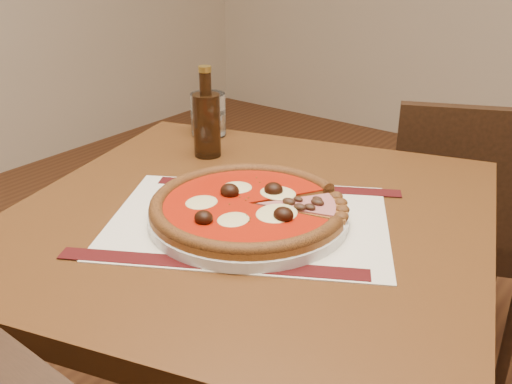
# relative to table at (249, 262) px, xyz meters

# --- Properties ---
(table) EXTENTS (0.99, 0.99, 0.75)m
(table) POSITION_rel_table_xyz_m (0.00, 0.00, 0.00)
(table) COLOR brown
(table) RESTS_ON ground
(chair_far) EXTENTS (0.51, 0.51, 0.82)m
(chair_far) POSITION_rel_table_xyz_m (0.15, 0.74, -0.18)
(chair_far) COLOR black
(chair_far) RESTS_ON ground
(placemat) EXTENTS (0.56, 0.51, 0.00)m
(placemat) POSITION_rel_table_xyz_m (0.02, -0.03, 0.10)
(placemat) COLOR white
(placemat) RESTS_ON table
(plate) EXTENTS (0.33, 0.33, 0.02)m
(plate) POSITION_rel_table_xyz_m (0.02, -0.03, 0.11)
(plate) COLOR white
(plate) RESTS_ON placemat
(pizza) EXTENTS (0.33, 0.33, 0.04)m
(pizza) POSITION_rel_table_xyz_m (0.02, -0.03, 0.13)
(pizza) COLOR #9B5E25
(pizza) RESTS_ON plate
(ham_slice) EXTENTS (0.15, 0.13, 0.02)m
(ham_slice) POSITION_rel_table_xyz_m (0.10, 0.04, 0.13)
(ham_slice) COLOR #9B5E25
(ham_slice) RESTS_ON plate
(water_glass) EXTENTS (0.09, 0.09, 0.10)m
(water_glass) POSITION_rel_table_xyz_m (-0.33, 0.27, 0.15)
(water_glass) COLOR white
(water_glass) RESTS_ON table
(bottle) EXTENTS (0.06, 0.06, 0.19)m
(bottle) POSITION_rel_table_xyz_m (-0.24, 0.16, 0.18)
(bottle) COLOR #341D0D
(bottle) RESTS_ON table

